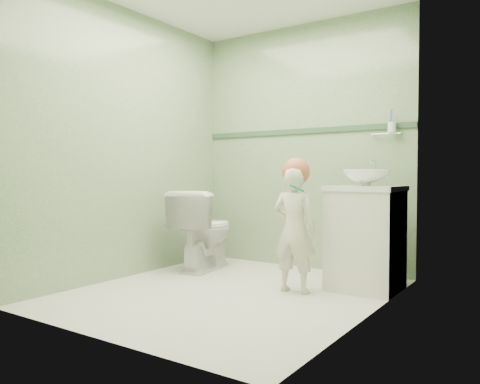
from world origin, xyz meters
The scene contains 12 objects.
ground centered at (0.00, 0.00, 0.00)m, with size 2.50×2.50×0.00m, color silver.
room_shell centered at (0.00, 0.00, 1.20)m, with size 2.50×2.54×2.40m.
trim_stripe centered at (0.00, 1.24, 1.35)m, with size 2.20×0.02×0.05m, color #315237.
vanity centered at (0.84, 0.70, 0.40)m, with size 0.52×0.50×0.80m, color silver.
counter centered at (0.84, 0.70, 0.81)m, with size 0.54×0.52×0.04m, color white.
basin centered at (0.84, 0.70, 0.89)m, with size 0.37×0.37×0.13m, color white.
faucet centered at (0.84, 0.89, 0.97)m, with size 0.03×0.13×0.18m.
cup_holder centered at (0.89, 1.18, 1.33)m, with size 0.26×0.07×0.21m.
toilet centered at (-0.74, 0.62, 0.39)m, with size 0.43×0.76×0.77m, color white.
toddler centered at (0.41, 0.30, 0.49)m, with size 0.36×0.23×0.98m, color beige.
hair_cap centered at (0.41, 0.33, 0.94)m, with size 0.22×0.22×0.22m, color #B65A3D.
teal_toothbrush centered at (0.49, 0.18, 0.82)m, with size 0.11×0.13×0.08m.
Camera 1 is at (2.09, -2.95, 0.91)m, focal length 35.08 mm.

